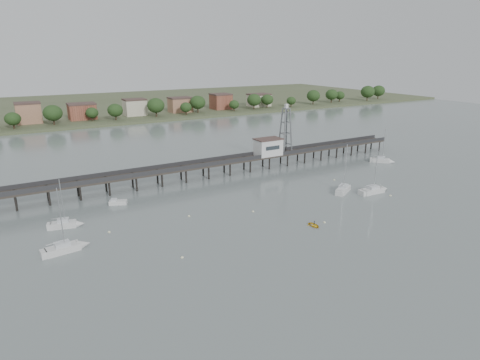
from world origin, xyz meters
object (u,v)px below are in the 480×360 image
object	(u,v)px
sailboat_a	(70,247)
yellow_dinghy	(314,226)
pier	(195,166)
white_tender	(118,202)
sailboat_c	(345,188)
lattice_tower	(286,131)
sailboat_d	(376,190)
sailboat_b	(68,224)
sailboat_e	(384,161)

from	to	relation	value
sailboat_a	yellow_dinghy	bearing A→B (deg)	-24.38
pier	white_tender	distance (m)	26.07
white_tender	sailboat_a	bearing A→B (deg)	-101.59
sailboat_c	yellow_dinghy	size ratio (longest dim) A/B	4.47
lattice_tower	white_tender	size ratio (longest dim) A/B	3.48
lattice_tower	sailboat_c	xyz separation A→B (m)	(-1.54, -28.85, -10.46)
white_tender	lattice_tower	bearing A→B (deg)	32.30
sailboat_a	sailboat_d	bearing A→B (deg)	-11.60
white_tender	yellow_dinghy	distance (m)	46.52
sailboat_c	sailboat_d	distance (m)	8.06
sailboat_a	sailboat_b	distance (m)	11.24
sailboat_b	yellow_dinghy	xyz separation A→B (m)	(44.55, -25.12, -0.65)
yellow_dinghy	pier	bearing A→B (deg)	99.80
sailboat_e	yellow_dinghy	distance (m)	60.24
sailboat_c	sailboat_d	bearing A→B (deg)	-68.76
pier	sailboat_c	bearing A→B (deg)	-43.92
sailboat_b	sailboat_c	bearing A→B (deg)	3.14
pier	sailboat_d	world-z (taller)	sailboat_d
pier	sailboat_d	distance (m)	49.73
pier	sailboat_b	bearing A→B (deg)	-154.43
yellow_dinghy	sailboat_c	bearing A→B (deg)	30.92
pier	lattice_tower	distance (m)	32.34
sailboat_a	sailboat_e	xyz separation A→B (m)	(99.07, 14.17, 0.01)
sailboat_a	sailboat_d	xyz separation A→B (m)	(73.78, -5.37, -0.01)
white_tender	sailboat_d	bearing A→B (deg)	0.70
white_tender	yellow_dinghy	size ratio (longest dim) A/B	1.50
lattice_tower	white_tender	world-z (taller)	lattice_tower
lattice_tower	sailboat_e	size ratio (longest dim) A/B	1.30
sailboat_d	white_tender	distance (m)	65.31
pier	lattice_tower	size ratio (longest dim) A/B	9.68
sailboat_c	sailboat_e	distance (m)	34.75
sailboat_e	sailboat_b	bearing A→B (deg)	-129.33
lattice_tower	sailboat_d	world-z (taller)	lattice_tower
sailboat_b	yellow_dinghy	world-z (taller)	sailboat_b
pier	sailboat_c	xyz separation A→B (m)	(29.96, -28.85, -3.15)
sailboat_c	sailboat_b	world-z (taller)	sailboat_c
pier	lattice_tower	xyz separation A→B (m)	(31.50, 0.00, 7.31)
lattice_tower	sailboat_d	xyz separation A→B (m)	(4.75, -33.90, -10.46)
lattice_tower	yellow_dinghy	distance (m)	49.67
sailboat_d	white_tender	world-z (taller)	sailboat_d
lattice_tower	yellow_dinghy	size ratio (longest dim) A/B	5.21
sailboat_c	white_tender	distance (m)	57.62
pier	yellow_dinghy	size ratio (longest dim) A/B	50.43
sailboat_b	white_tender	size ratio (longest dim) A/B	2.47
sailboat_b	white_tender	world-z (taller)	sailboat_b
sailboat_b	sailboat_e	xyz separation A→B (m)	(97.82, 3.00, -0.01)
sailboat_d	sailboat_e	xyz separation A→B (m)	(25.29, 19.53, 0.01)
sailboat_c	sailboat_b	size ratio (longest dim) A/B	1.21
sailboat_d	sailboat_e	size ratio (longest dim) A/B	1.18
pier	white_tender	xyz separation A→B (m)	(-24.18, -9.15, -3.30)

